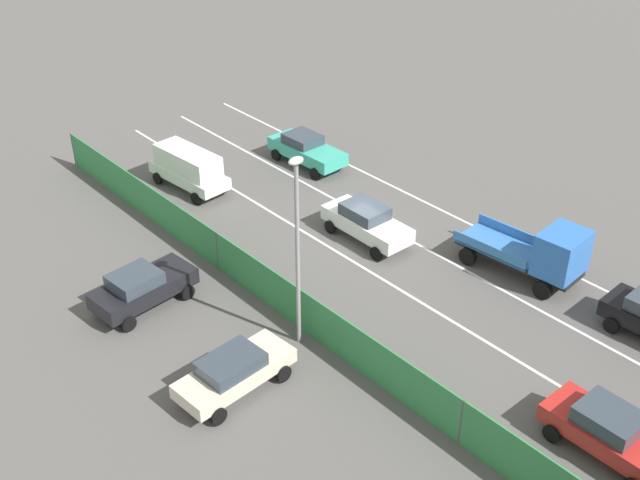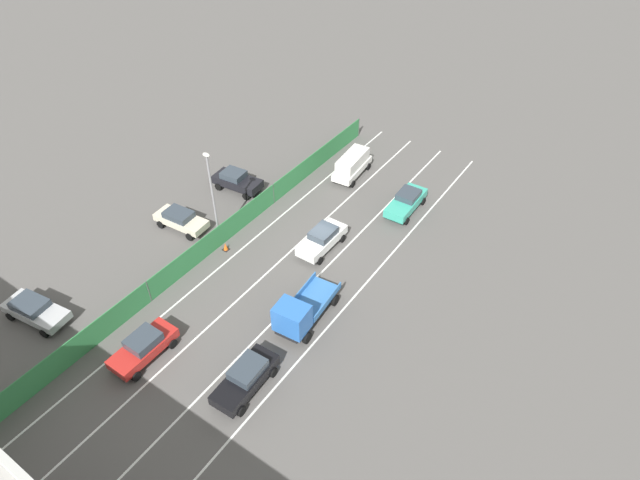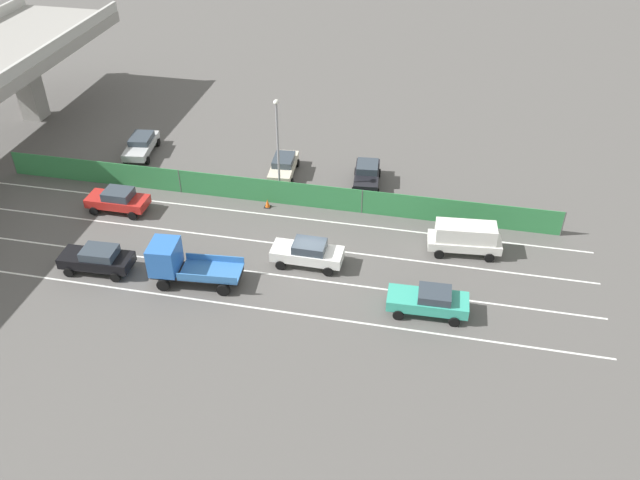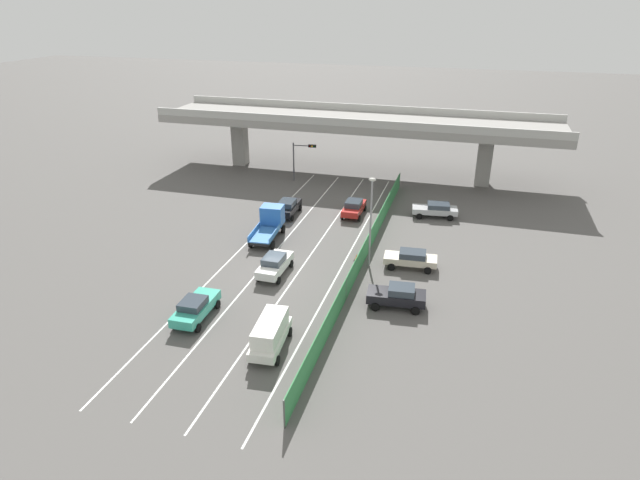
{
  "view_description": "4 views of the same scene",
  "coord_description": "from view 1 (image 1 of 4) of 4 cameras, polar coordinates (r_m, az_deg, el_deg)",
  "views": [
    {
      "loc": [
        22.1,
        22.33,
        19.32
      ],
      "look_at": [
        2.48,
        -0.1,
        0.88
      ],
      "focal_mm": 44.13,
      "sensor_mm": 36.0,
      "label": 1
    },
    {
      "loc": [
        -17.6,
        25.85,
        27.65
      ],
      "look_at": [
        -0.78,
        1.37,
        1.98
      ],
      "focal_mm": 30.36,
      "sensor_mm": 36.0,
      "label": 2
    },
    {
      "loc": [
        -32.49,
        -7.41,
        25.98
      ],
      "look_at": [
        0.95,
        -0.4,
        1.22
      ],
      "focal_mm": 36.81,
      "sensor_mm": 36.0,
      "label": 3
    },
    {
      "loc": [
        14.34,
        -36.21,
        20.92
      ],
      "look_at": [
        2.5,
        4.49,
        1.56
      ],
      "focal_mm": 29.79,
      "sensor_mm": 36.0,
      "label": 4
    }
  ],
  "objects": [
    {
      "name": "lane_line_mid_left",
      "position": [
        35.38,
        10.03,
        -1.89
      ],
      "size": [
        0.14,
        45.12,
        0.01
      ],
      "primitive_type": "cube",
      "color": "silver",
      "rests_on": "ground"
    },
    {
      "name": "car_sedan_red",
      "position": [
        27.42,
        20.27,
        -12.87
      ],
      "size": [
        2.01,
        4.34,
        1.7
      ],
      "color": "red",
      "rests_on": "ground"
    },
    {
      "name": "traffic_cone",
      "position": [
        30.73,
        0.96,
        -6.5
      ],
      "size": [
        0.47,
        0.47,
        0.65
      ],
      "color": "orange",
      "rests_on": "ground"
    },
    {
      "name": "parked_sedan_dark",
      "position": [
        32.72,
        -12.78,
        -3.34
      ],
      "size": [
        4.44,
        2.35,
        1.71
      ],
      "color": "black",
      "rests_on": "ground"
    },
    {
      "name": "lane_line_mid_right",
      "position": [
        33.28,
        6.41,
        -3.96
      ],
      "size": [
        0.14,
        45.12,
        0.01
      ],
      "primitive_type": "cube",
      "color": "silver",
      "rests_on": "ground"
    },
    {
      "name": "car_taxi_teal",
      "position": [
        43.36,
        -1.01,
        6.63
      ],
      "size": [
        2.12,
        4.73,
        1.67
      ],
      "color": "teal",
      "rests_on": "ground"
    },
    {
      "name": "ground_plane",
      "position": [
        36.88,
        3.0,
        0.11
      ],
      "size": [
        300.0,
        300.0,
        0.0
      ],
      "primitive_type": "plane",
      "color": "#565451"
    },
    {
      "name": "car_van_white",
      "position": [
        41.23,
        -9.52,
        5.24
      ],
      "size": [
        2.29,
        4.84,
        2.14
      ],
      "color": "silver",
      "rests_on": "ground"
    },
    {
      "name": "lane_line_left_edge",
      "position": [
        37.64,
        13.22,
        -0.06
      ],
      "size": [
        0.14,
        45.12,
        0.01
      ],
      "primitive_type": "cube",
      "color": "silver",
      "rests_on": "ground"
    },
    {
      "name": "car_hatchback_white",
      "position": [
        36.39,
        3.38,
        1.35
      ],
      "size": [
        1.98,
        4.56,
        1.73
      ],
      "color": "silver",
      "rests_on": "ground"
    },
    {
      "name": "green_fence",
      "position": [
        29.95,
        0.1,
        -6.09
      ],
      "size": [
        0.1,
        41.22,
        1.89
      ],
      "color": "#338447",
      "rests_on": "ground"
    },
    {
      "name": "lane_line_right_edge",
      "position": [
        31.39,
        2.31,
        -6.26
      ],
      "size": [
        0.14,
        45.12,
        0.01
      ],
      "primitive_type": "cube",
      "color": "silver",
      "rests_on": "ground"
    },
    {
      "name": "flatbed_truck_blue",
      "position": [
        34.49,
        15.83,
        -0.95
      ],
      "size": [
        2.72,
        5.65,
        2.71
      ],
      "color": "black",
      "rests_on": "ground"
    },
    {
      "name": "parked_sedan_cream",
      "position": [
        28.15,
        -6.25,
        -9.42
      ],
      "size": [
        4.54,
        2.2,
        1.54
      ],
      "color": "beige",
      "rests_on": "ground"
    },
    {
      "name": "street_lamp",
      "position": [
        27.94,
        -1.66,
        0.2
      ],
      "size": [
        0.6,
        0.36,
        7.86
      ],
      "color": "gray",
      "rests_on": "ground"
    }
  ]
}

